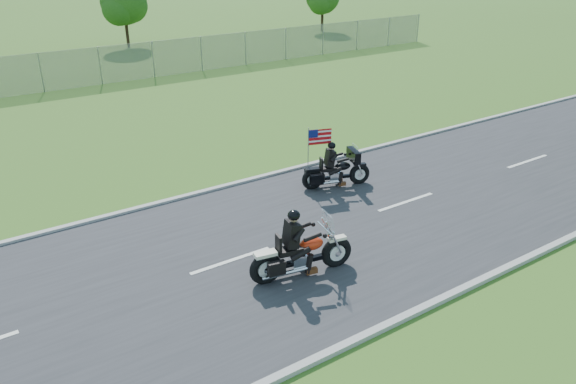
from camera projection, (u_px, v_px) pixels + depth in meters
ground at (297, 240)px, 14.91m from camera, size 420.00×420.00×0.00m
road at (297, 239)px, 14.90m from camera, size 120.00×8.00×0.04m
curb_north at (225, 187)px, 17.94m from camera, size 120.00×0.18×0.12m
curb_south at (407, 316)px, 11.83m from camera, size 120.00×0.18×0.12m
tree_fence_near at (124, 4)px, 39.39m from camera, size 3.52×3.28×4.75m
motorcycle_lead at (300, 255)px, 13.12m from camera, size 2.62×0.94×1.77m
motorcycle_follow at (336, 172)px, 17.82m from camera, size 2.23×1.09×1.91m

